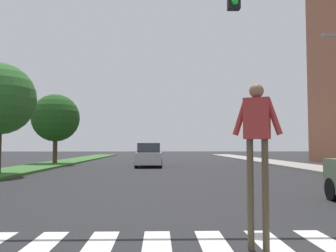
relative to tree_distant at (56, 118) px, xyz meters
The scene contains 7 objects.
ground_plane 10.05m from the tree_distant, ahead, with size 140.00×140.00×0.00m, color #262628.
crosswalk 25.56m from the tree_distant, 68.42° to the right, with size 7.65×2.20×0.01m.
median_strip 4.30m from the tree_distant, 91.99° to the right, with size 3.04×64.00×0.15m, color #386B2D.
tree_distant is the anchor object (origin of this frame).
sidewalk_right 19.24m from the tree_distant, ahead, with size 3.00×64.00×0.15m, color #9E9991.
pedestrian_performer 25.69m from the tree_distant, 67.24° to the right, with size 0.72×0.38×2.49m.
sedan_midblock 8.67m from the tree_distant, 18.56° to the right, with size 1.92×4.60×1.76m.
Camera 1 is at (-0.88, 1.26, 1.55)m, focal length 37.59 mm.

